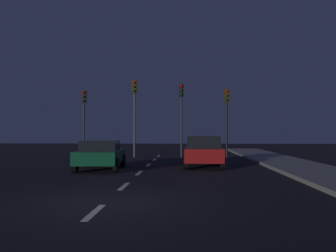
{
  "coord_description": "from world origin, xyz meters",
  "views": [
    {
      "loc": [
        1.98,
        -8.97,
        1.74
      ],
      "look_at": [
        0.77,
        15.96,
        2.18
      ],
      "focal_mm": 38.53,
      "sensor_mm": 36.0,
      "label": 1
    }
  ],
  "objects_px": {
    "traffic_signal_center_right": "(181,106)",
    "traffic_signal_center_left": "(134,104)",
    "car_stopped_ahead": "(204,151)",
    "traffic_signal_far_left": "(84,110)",
    "traffic_signal_far_right": "(227,109)",
    "car_adjacent_lane": "(101,154)"
  },
  "relations": [
    {
      "from": "traffic_signal_far_left",
      "to": "car_stopped_ahead",
      "type": "distance_m",
      "value": 10.87
    },
    {
      "from": "car_adjacent_lane",
      "to": "traffic_signal_center_right",
      "type": "bearing_deg",
      "value": 66.1
    },
    {
      "from": "traffic_signal_center_left",
      "to": "traffic_signal_center_right",
      "type": "distance_m",
      "value": 3.31
    },
    {
      "from": "traffic_signal_center_left",
      "to": "traffic_signal_far_right",
      "type": "xyz_separation_m",
      "value": [
        6.44,
        -0.0,
        -0.41
      ]
    },
    {
      "from": "traffic_signal_center_left",
      "to": "car_stopped_ahead",
      "type": "height_order",
      "value": "traffic_signal_center_left"
    },
    {
      "from": "traffic_signal_far_right",
      "to": "car_adjacent_lane",
      "type": "bearing_deg",
      "value": -129.3
    },
    {
      "from": "traffic_signal_far_left",
      "to": "traffic_signal_far_right",
      "type": "xyz_separation_m",
      "value": [
        10.04,
        0.0,
        0.02
      ]
    },
    {
      "from": "traffic_signal_far_left",
      "to": "traffic_signal_center_right",
      "type": "distance_m",
      "value": 6.91
    },
    {
      "from": "traffic_signal_far_right",
      "to": "car_adjacent_lane",
      "type": "height_order",
      "value": "traffic_signal_far_right"
    },
    {
      "from": "car_stopped_ahead",
      "to": "car_adjacent_lane",
      "type": "bearing_deg",
      "value": -162.37
    },
    {
      "from": "car_stopped_ahead",
      "to": "car_adjacent_lane",
      "type": "height_order",
      "value": "car_stopped_ahead"
    },
    {
      "from": "traffic_signal_far_right",
      "to": "traffic_signal_far_left",
      "type": "bearing_deg",
      "value": -180.0
    },
    {
      "from": "traffic_signal_far_left",
      "to": "car_stopped_ahead",
      "type": "height_order",
      "value": "traffic_signal_far_left"
    },
    {
      "from": "traffic_signal_far_left",
      "to": "traffic_signal_far_right",
      "type": "height_order",
      "value": "traffic_signal_far_right"
    },
    {
      "from": "traffic_signal_center_left",
      "to": "car_stopped_ahead",
      "type": "xyz_separation_m",
      "value": [
        4.5,
        -6.8,
        -2.96
      ]
    },
    {
      "from": "traffic_signal_far_left",
      "to": "traffic_signal_center_right",
      "type": "relative_size",
      "value": 0.92
    },
    {
      "from": "traffic_signal_center_right",
      "to": "traffic_signal_far_left",
      "type": "bearing_deg",
      "value": -179.99
    },
    {
      "from": "traffic_signal_far_right",
      "to": "car_stopped_ahead",
      "type": "relative_size",
      "value": 1.17
    },
    {
      "from": "car_adjacent_lane",
      "to": "traffic_signal_far_right",
      "type": "bearing_deg",
      "value": 50.7
    },
    {
      "from": "traffic_signal_center_right",
      "to": "traffic_signal_center_left",
      "type": "bearing_deg",
      "value": 179.99
    },
    {
      "from": "traffic_signal_far_left",
      "to": "traffic_signal_center_left",
      "type": "bearing_deg",
      "value": 0.02
    },
    {
      "from": "car_stopped_ahead",
      "to": "traffic_signal_center_left",
      "type": "bearing_deg",
      "value": 123.51
    }
  ]
}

